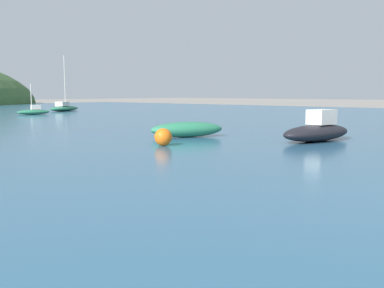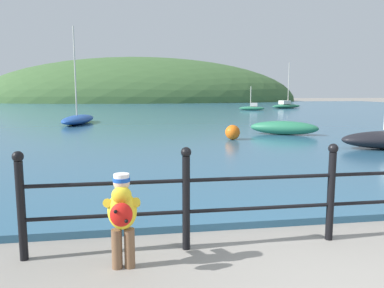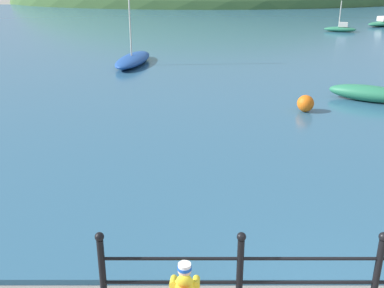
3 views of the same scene
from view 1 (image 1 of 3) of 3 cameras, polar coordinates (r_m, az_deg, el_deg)
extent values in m
ellipsoid|color=#287551|center=(16.23, -0.63, 1.86)|extent=(2.74, 2.02, 0.55)
ellipsoid|color=#287551|center=(34.76, -19.49, 3.84)|extent=(2.44, 1.36, 0.37)
cube|color=silver|center=(34.79, -19.23, 4.43)|extent=(0.74, 0.57, 0.33)
cylinder|color=beige|center=(34.71, -19.74, 5.67)|extent=(0.07, 0.07, 1.86)
ellipsoid|color=#287551|center=(40.59, -15.91, 4.35)|extent=(4.15, 2.86, 0.43)
cube|color=silver|center=(40.32, -16.15, 4.91)|extent=(1.31, 1.12, 0.39)
cylinder|color=beige|center=(40.74, -15.86, 7.73)|extent=(0.07, 0.07, 4.36)
ellipsoid|color=black|center=(15.44, 15.56, 1.37)|extent=(3.36, 1.63, 0.55)
cube|color=silver|center=(15.61, 16.13, 3.33)|extent=(0.99, 0.76, 0.49)
sphere|color=orange|center=(13.59, -3.68, 0.89)|extent=(0.54, 0.54, 0.54)
camera|label=2|loc=(6.99, 71.83, 3.02)|focal=35.00mm
camera|label=3|loc=(7.80, 79.01, 20.53)|focal=42.00mm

